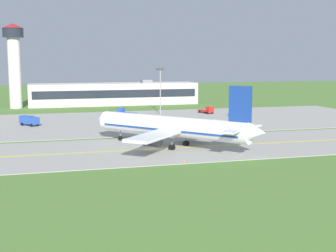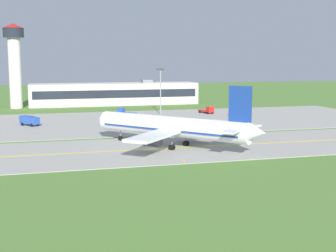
# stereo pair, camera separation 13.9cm
# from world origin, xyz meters

# --- Properties ---
(ground_plane) EXTENTS (500.00, 500.00, 0.00)m
(ground_plane) POSITION_xyz_m (0.00, 0.00, 0.00)
(ground_plane) COLOR #517A33
(taxiway_strip) EXTENTS (240.00, 28.00, 0.10)m
(taxiway_strip) POSITION_xyz_m (0.00, 0.00, 0.05)
(taxiway_strip) COLOR #9E9B93
(taxiway_strip) RESTS_ON ground
(apron_pad) EXTENTS (140.00, 52.00, 0.10)m
(apron_pad) POSITION_xyz_m (10.00, 42.00, 0.05)
(apron_pad) COLOR #9E9B93
(apron_pad) RESTS_ON ground
(taxiway_centreline) EXTENTS (220.00, 0.60, 0.01)m
(taxiway_centreline) POSITION_xyz_m (0.00, 0.00, 0.11)
(taxiway_centreline) COLOR yellow
(taxiway_centreline) RESTS_ON taxiway_strip
(airplane_lead) EXTENTS (29.64, 32.65, 12.70)m
(airplane_lead) POSITION_xyz_m (4.43, 1.12, 4.13)
(airplane_lead) COLOR white
(airplane_lead) RESTS_ON ground
(service_truck_baggage) EXTENTS (6.59, 4.90, 2.59)m
(service_truck_baggage) POSITION_xyz_m (39.62, 45.66, 1.18)
(service_truck_baggage) COLOR #264CA5
(service_truck_baggage) RESTS_ON ground
(service_truck_fuel) EXTENTS (5.35, 5.97, 2.60)m
(service_truck_fuel) POSITION_xyz_m (-23.67, 40.44, 1.53)
(service_truck_fuel) COLOR #264CA5
(service_truck_fuel) RESTS_ON ground
(service_truck_catering) EXTENTS (5.88, 6.07, 2.59)m
(service_truck_catering) POSITION_xyz_m (4.48, 56.74, 1.18)
(service_truck_catering) COLOR #264CA5
(service_truck_catering) RESTS_ON ground
(service_truck_pushback) EXTENTS (3.74, 6.72, 2.59)m
(service_truck_pushback) POSITION_xyz_m (31.42, 54.40, 1.18)
(service_truck_pushback) COLOR red
(service_truck_pushback) RESTS_ON ground
(terminal_building) EXTENTS (64.32, 13.21, 9.50)m
(terminal_building) POSITION_xyz_m (7.40, 93.87, 4.16)
(terminal_building) COLOR beige
(terminal_building) RESTS_ON ground
(control_tower) EXTENTS (7.60, 7.60, 30.08)m
(control_tower) POSITION_xyz_m (-28.99, 89.31, 17.94)
(control_tower) COLOR silver
(control_tower) RESTS_ON ground
(apron_light_mast) EXTENTS (2.40, 0.50, 14.70)m
(apron_light_mast) POSITION_xyz_m (16.11, 56.12, 9.33)
(apron_light_mast) COLOR gray
(apron_light_mast) RESTS_ON ground
(traffic_cone_near_edge) EXTENTS (0.44, 0.44, 0.60)m
(traffic_cone_near_edge) POSITION_xyz_m (2.54, -12.42, 0.30)
(traffic_cone_near_edge) COLOR orange
(traffic_cone_near_edge) RESTS_ON ground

